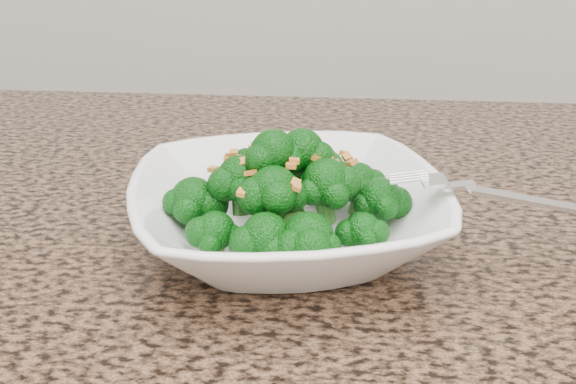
# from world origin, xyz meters

# --- Properties ---
(granite_counter) EXTENTS (1.64, 1.04, 0.03)m
(granite_counter) POSITION_xyz_m (0.00, 0.30, 0.89)
(granite_counter) COLOR brown
(granite_counter) RESTS_ON cabinet
(bowl) EXTENTS (0.30, 0.30, 0.06)m
(bowl) POSITION_xyz_m (0.04, 0.37, 0.93)
(bowl) COLOR white
(bowl) RESTS_ON granite_counter
(broccoli_pile) EXTENTS (0.22, 0.22, 0.06)m
(broccoli_pile) POSITION_xyz_m (0.04, 0.37, 0.99)
(broccoli_pile) COLOR #09520B
(broccoli_pile) RESTS_ON bowl
(garlic_topping) EXTENTS (0.13, 0.13, 0.01)m
(garlic_topping) POSITION_xyz_m (0.04, 0.37, 1.03)
(garlic_topping) COLOR orange
(garlic_topping) RESTS_ON broccoli_pile
(fork) EXTENTS (0.19, 0.05, 0.01)m
(fork) POSITION_xyz_m (0.17, 0.35, 0.97)
(fork) COLOR silver
(fork) RESTS_ON bowl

